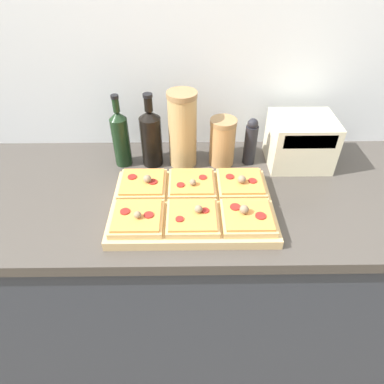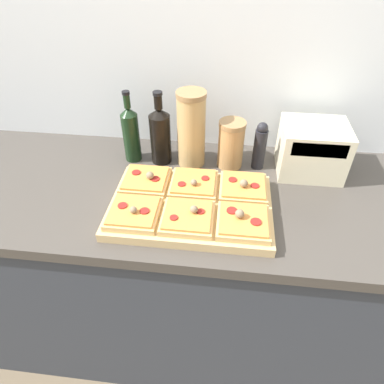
# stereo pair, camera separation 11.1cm
# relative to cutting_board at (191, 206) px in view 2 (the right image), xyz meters

# --- Properties ---
(wall_back) EXTENTS (6.00, 0.06, 2.50)m
(wall_back) POSITION_rel_cutting_board_xyz_m (0.03, 0.46, 0.32)
(wall_back) COLOR silver
(wall_back) RESTS_ON ground_plane
(kitchen_counter) EXTENTS (2.63, 0.67, 0.91)m
(kitchen_counter) POSITION_rel_cutting_board_xyz_m (0.03, 0.10, -0.47)
(kitchen_counter) COLOR #333842
(kitchen_counter) RESTS_ON ground_plane
(cutting_board) EXTENTS (0.52, 0.35, 0.03)m
(cutting_board) POSITION_rel_cutting_board_xyz_m (0.00, 0.00, 0.00)
(cutting_board) COLOR tan
(cutting_board) RESTS_ON kitchen_counter
(pizza_slice_back_left) EXTENTS (0.16, 0.16, 0.05)m
(pizza_slice_back_left) POSITION_rel_cutting_board_xyz_m (-0.17, 0.08, 0.03)
(pizza_slice_back_left) COLOR tan
(pizza_slice_back_left) RESTS_ON cutting_board
(pizza_slice_back_center) EXTENTS (0.16, 0.16, 0.05)m
(pizza_slice_back_center) POSITION_rel_cutting_board_xyz_m (0.00, 0.08, 0.03)
(pizza_slice_back_center) COLOR tan
(pizza_slice_back_center) RESTS_ON cutting_board
(pizza_slice_back_right) EXTENTS (0.16, 0.16, 0.06)m
(pizza_slice_back_right) POSITION_rel_cutting_board_xyz_m (0.17, 0.08, 0.03)
(pizza_slice_back_right) COLOR tan
(pizza_slice_back_right) RESTS_ON cutting_board
(pizza_slice_front_left) EXTENTS (0.16, 0.16, 0.05)m
(pizza_slice_front_left) POSITION_rel_cutting_board_xyz_m (-0.17, -0.08, 0.03)
(pizza_slice_front_left) COLOR tan
(pizza_slice_front_left) RESTS_ON cutting_board
(pizza_slice_front_center) EXTENTS (0.16, 0.16, 0.05)m
(pizza_slice_front_center) POSITION_rel_cutting_board_xyz_m (0.00, -0.08, 0.03)
(pizza_slice_front_center) COLOR tan
(pizza_slice_front_center) RESTS_ON cutting_board
(pizza_slice_front_right) EXTENTS (0.16, 0.16, 0.06)m
(pizza_slice_front_right) POSITION_rel_cutting_board_xyz_m (0.17, -0.08, 0.03)
(pizza_slice_front_right) COLOR tan
(pizza_slice_front_right) RESTS_ON cutting_board
(olive_oil_bottle) EXTENTS (0.06, 0.06, 0.28)m
(olive_oil_bottle) POSITION_rel_cutting_board_xyz_m (-0.26, 0.27, 0.10)
(olive_oil_bottle) COLOR black
(olive_oil_bottle) RESTS_ON kitchen_counter
(wine_bottle) EXTENTS (0.08, 0.08, 0.28)m
(wine_bottle) POSITION_rel_cutting_board_xyz_m (-0.15, 0.27, 0.10)
(wine_bottle) COLOR black
(wine_bottle) RESTS_ON kitchen_counter
(grain_jar_tall) EXTENTS (0.11, 0.11, 0.29)m
(grain_jar_tall) POSITION_rel_cutting_board_xyz_m (-0.03, 0.27, 0.13)
(grain_jar_tall) COLOR tan
(grain_jar_tall) RESTS_ON kitchen_counter
(grain_jar_short) EXTENTS (0.10, 0.10, 0.18)m
(grain_jar_short) POSITION_rel_cutting_board_xyz_m (0.12, 0.27, 0.08)
(grain_jar_short) COLOR #AD7F4C
(grain_jar_short) RESTS_ON kitchen_counter
(pepper_mill) EXTENTS (0.05, 0.05, 0.19)m
(pepper_mill) POSITION_rel_cutting_board_xyz_m (0.22, 0.27, 0.08)
(pepper_mill) COLOR black
(pepper_mill) RESTS_ON kitchen_counter
(toaster_oven) EXTENTS (0.25, 0.19, 0.18)m
(toaster_oven) POSITION_rel_cutting_board_xyz_m (0.41, 0.27, 0.08)
(toaster_oven) COLOR beige
(toaster_oven) RESTS_ON kitchen_counter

